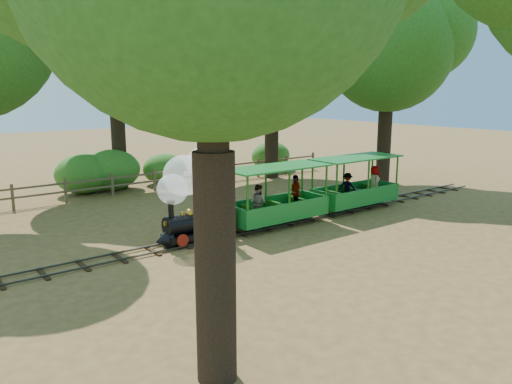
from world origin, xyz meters
TOP-DOWN VIEW (x-y plane):
  - ground at (0.00, 0.00)m, footprint 90.00×90.00m
  - track at (0.00, 0.00)m, footprint 22.00×1.00m
  - locomotive at (-3.58, 0.07)m, footprint 2.58×1.21m
  - carriage_front at (-0.36, -0.01)m, footprint 3.74×1.53m
  - carriage_rear at (3.65, -0.04)m, footprint 3.74×1.53m
  - oak_nc at (-2.03, 9.59)m, footprint 8.16×7.18m
  - oak_ne at (5.47, 7.59)m, footprint 7.86×6.92m
  - oak_e at (8.97, 3.08)m, footprint 7.58×6.67m
  - fence at (0.00, 8.00)m, footprint 18.10×0.10m
  - shrub_west at (-3.76, 9.30)m, footprint 2.57×1.98m
  - shrub_mid_w at (-2.51, 9.30)m, footprint 2.71×2.09m
  - shrub_mid_e at (0.17, 9.30)m, footprint 2.14×1.65m
  - shrub_east at (6.92, 9.30)m, footprint 2.38×1.83m

SIDE VIEW (x-z plane):
  - ground at x=0.00m, z-range 0.00..0.00m
  - track at x=0.00m, z-range 0.02..0.12m
  - fence at x=0.00m, z-range 0.08..1.08m
  - shrub_mid_e at x=0.17m, z-range 0.00..1.48m
  - carriage_rear at x=3.65m, z-range -0.16..1.78m
  - carriage_front at x=-0.36m, z-range -0.16..1.78m
  - shrub_east at x=6.92m, z-range 0.00..1.65m
  - shrub_west at x=-3.76m, z-range 0.00..1.78m
  - shrub_mid_w at x=-2.51m, z-range 0.00..1.88m
  - locomotive at x=-3.58m, z-range 0.21..3.17m
  - oak_ne at x=5.47m, z-range 1.85..11.21m
  - oak_e at x=8.97m, z-range 2.04..11.58m
  - oak_nc at x=-2.03m, z-range 2.34..12.89m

